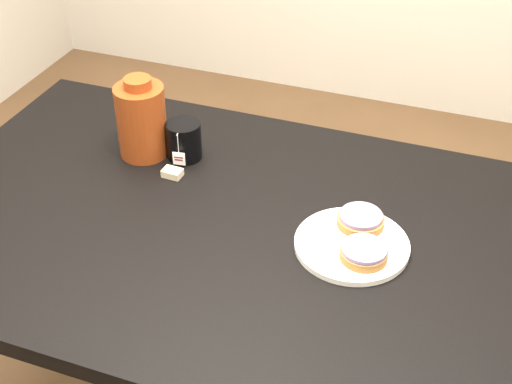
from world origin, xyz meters
TOP-DOWN VIEW (x-y plane):
  - table at (0.00, 0.00)m, footprint 1.40×0.90m
  - plate at (0.27, 0.01)m, footprint 0.24×0.24m
  - bagel_back at (0.28, 0.07)m, footprint 0.12×0.12m
  - bagel_front at (0.31, -0.03)m, footprint 0.13×0.13m
  - mug at (-0.19, 0.20)m, footprint 0.13×0.10m
  - teabag_pouch at (-0.18, 0.12)m, footprint 0.05×0.03m
  - bagel_package at (-0.29, 0.18)m, footprint 0.12×0.12m

SIDE VIEW (x-z plane):
  - table at x=0.00m, z-range 0.29..1.04m
  - plate at x=0.27m, z-range 0.75..0.77m
  - teabag_pouch at x=-0.18m, z-range 0.75..0.77m
  - bagel_back at x=0.28m, z-range 0.76..0.79m
  - bagel_front at x=0.31m, z-range 0.76..0.79m
  - mug at x=-0.19m, z-range 0.75..0.84m
  - bagel_package at x=-0.29m, z-range 0.74..0.94m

